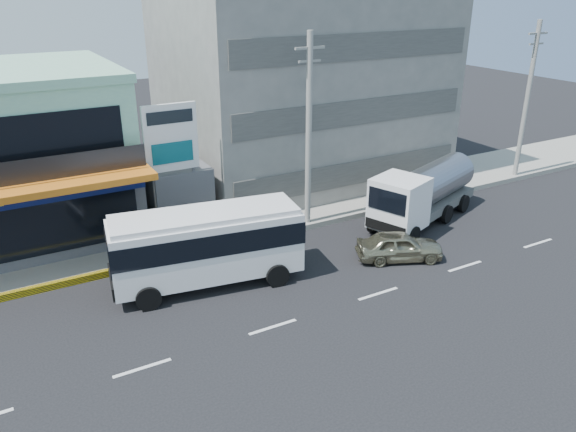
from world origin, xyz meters
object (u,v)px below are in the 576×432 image
object	(u,v)px
billboard	(171,145)
utility_pole_far	(527,101)
satellite_dish	(172,161)
utility_pole_near	(309,132)
sedan	(400,246)
tanker_truck	(422,193)
minibus	(207,242)
concrete_building	(301,69)

from	to	relation	value
billboard	utility_pole_far	world-z (taller)	utility_pole_far
satellite_dish	utility_pole_near	xyz separation A→B (m)	(6.00, -3.60, 1.57)
sedan	tanker_truck	xyz separation A→B (m)	(3.87, 2.92, 0.99)
billboard	sedan	bearing A→B (deg)	-40.65
minibus	sedan	distance (m)	9.03
minibus	utility_pole_far	bearing A→B (deg)	7.69
satellite_dish	utility_pole_far	world-z (taller)	utility_pole_far
billboard	utility_pole_far	bearing A→B (deg)	-4.57
billboard	sedan	size ratio (longest dim) A/B	1.72
satellite_dish	utility_pole_near	bearing A→B (deg)	-30.96
utility_pole_near	sedan	size ratio (longest dim) A/B	2.49
satellite_dish	utility_pole_far	xyz separation A→B (m)	(22.00, -3.60, 1.57)
concrete_building	tanker_truck	bearing A→B (deg)	-80.47
satellite_dish	minibus	size ratio (longest dim) A/B	0.18
sedan	minibus	bearing A→B (deg)	99.29
utility_pole_near	minibus	xyz separation A→B (m)	(-6.85, -3.08, -3.16)
satellite_dish	sedan	distance (m)	12.21
minibus	concrete_building	bearing A→B (deg)	44.57
utility_pole_near	sedan	distance (m)	7.19
minibus	sedan	size ratio (longest dim) A/B	2.06
concrete_building	billboard	xyz separation A→B (m)	(-10.50, -5.80, -2.07)
billboard	utility_pole_far	distance (m)	22.57
tanker_truck	sedan	bearing A→B (deg)	-142.97
satellite_dish	sedan	world-z (taller)	satellite_dish
concrete_building	billboard	bearing A→B (deg)	-151.08
utility_pole_near	utility_pole_far	distance (m)	16.00
satellite_dish	sedan	bearing A→B (deg)	-48.85
utility_pole_far	tanker_truck	xyz separation A→B (m)	(-10.32, -2.41, -3.48)
utility_pole_near	minibus	bearing A→B (deg)	-155.75
satellite_dish	tanker_truck	xyz separation A→B (m)	(11.68, -6.01, -1.91)
minibus	tanker_truck	bearing A→B (deg)	3.08
sedan	utility_pole_near	bearing A→B (deg)	42.57
satellite_dish	minibus	world-z (taller)	satellite_dish
minibus	billboard	bearing A→B (deg)	85.95
billboard	minibus	size ratio (longest dim) A/B	0.84
utility_pole_far	tanker_truck	world-z (taller)	utility_pole_far
tanker_truck	utility_pole_far	bearing A→B (deg)	13.14
minibus	sedan	xyz separation A→B (m)	(8.65, -2.25, -1.30)
satellite_dish	billboard	distance (m)	2.31
satellite_dish	utility_pole_near	distance (m)	7.17
billboard	tanker_truck	xyz separation A→B (m)	(12.18, -4.21, -3.26)
utility_pole_near	minibus	size ratio (longest dim) A/B	1.21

